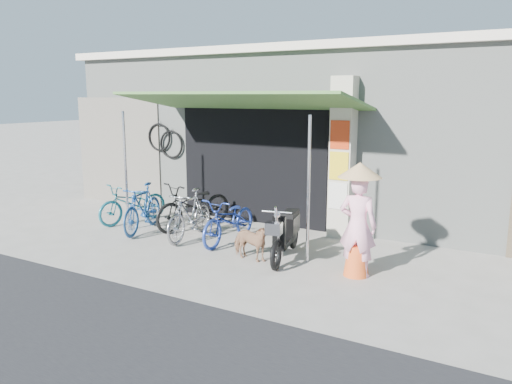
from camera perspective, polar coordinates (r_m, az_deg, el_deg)
The scene contains 13 objects.
ground at distance 8.01m, azimuth -2.31°, elevation -8.38°, with size 80.00×80.00×0.00m, color #9D978E.
bicycle_shop at distance 12.20m, azimuth 10.41°, elevation 6.96°, with size 12.30×5.30×3.66m.
shop_pillar at distance 9.47m, azimuth 9.92°, elevation 3.82°, with size 0.42×0.44×3.00m.
awning at distance 9.41m, azimuth -1.88°, elevation 10.13°, with size 4.60×1.88×2.72m.
neighbour_left at distance 12.80m, azimuth -15.41°, elevation 4.53°, with size 2.60×0.06×2.60m, color #6B665B.
bike_teal at distance 10.84m, azimuth -13.85°, elevation -1.20°, with size 0.56×1.61×0.85m, color #196574.
bike_blue at distance 10.07m, azimuth -12.84°, elevation -1.81°, with size 0.44×1.57×0.94m, color #1E4A89.
bike_black at distance 10.11m, azimuth -7.03°, elevation -1.50°, with size 0.64×1.83×0.96m, color black.
bike_silver at distance 9.39m, azimuth -7.58°, elevation -2.58°, with size 0.44×1.55×0.93m, color #A9A9AE.
bike_navy at distance 9.10m, azimuth -3.04°, elevation -3.19°, with size 0.57×1.63×0.85m, color #223B9E.
street_dog at distance 8.14m, azimuth -0.72°, elevation -5.74°, with size 0.33×0.74×0.62m, color #A67357.
moped at distance 8.25m, azimuth 3.45°, elevation -4.72°, with size 0.58×1.63×0.93m.
nun at distance 7.48m, azimuth 11.58°, elevation -3.20°, with size 0.64×0.64×1.71m.
Camera 1 is at (4.00, -6.41, 2.66)m, focal length 35.00 mm.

